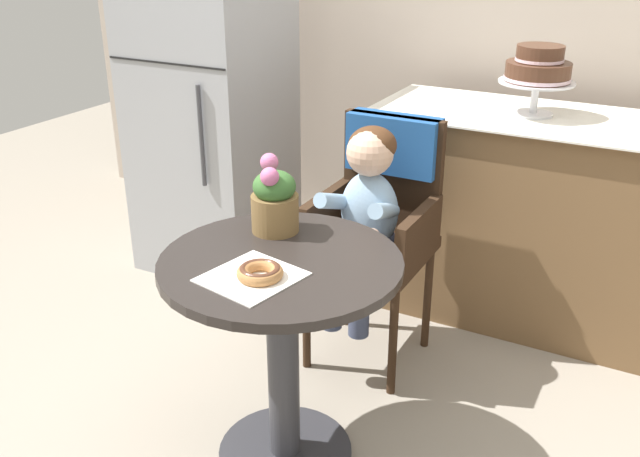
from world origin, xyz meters
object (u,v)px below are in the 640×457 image
Objects in this scene: cafe_table at (282,322)px; flower_vase at (275,199)px; seated_child at (365,206)px; refrigerator at (210,98)px; wicker_chair at (382,201)px; tiered_cake_stand at (538,70)px; donut_front at (260,272)px.

cafe_table is 0.38m from flower_vase.
refrigerator is at bearing 154.15° from seated_child.
wicker_chair is 0.56× the size of refrigerator.
cafe_table is 2.40× the size of tiered_cake_stand.
flower_vase is 0.14× the size of refrigerator.
seated_child is 2.42× the size of tiered_cake_stand.
tiered_cake_stand reaches higher than cafe_table.
seated_child is (-0.00, -0.16, 0.04)m from wicker_chair.
tiered_cake_stand is at bearing 53.59° from wicker_chair.
refrigerator reaches higher than tiered_cake_stand.
donut_front is (0.01, -0.88, 0.10)m from wicker_chair.
donut_front is at bearing -105.61° from tiered_cake_stand.
donut_front is (0.01, -0.13, 0.23)m from cafe_table.
wicker_chair is 0.82m from tiered_cake_stand.
cafe_table is 1.56m from refrigerator.
tiered_cake_stand is (0.40, 1.43, 0.34)m from donut_front.
seated_child reaches higher than cafe_table.
refrigerator is (-1.06, 1.23, 0.11)m from donut_front.
tiered_cake_stand is (0.53, 1.13, 0.25)m from flower_vase.
donut_front is 0.08× the size of refrigerator.
refrigerator is at bearing 134.94° from flower_vase.
cafe_table is 2.99× the size of flower_vase.
cafe_table is at bearing -90.01° from seated_child.
cafe_table is 5.54× the size of donut_front.
seated_child is at bearing 89.99° from cafe_table.
cafe_table is at bearing -89.73° from wicker_chair.
flower_vase reaches higher than wicker_chair.
flower_vase is at bearing -101.53° from wicker_chair.
wicker_chair is 3.18× the size of tiered_cake_stand.
donut_front is 0.43× the size of tiered_cake_stand.
wicker_chair is at bearing 90.00° from seated_child.
wicker_chair is 0.16m from seated_child.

